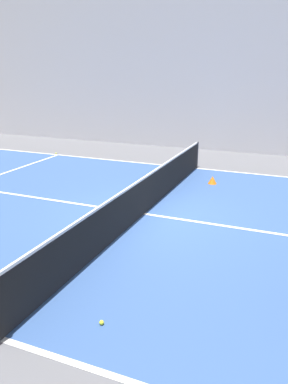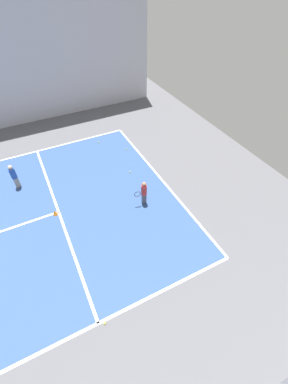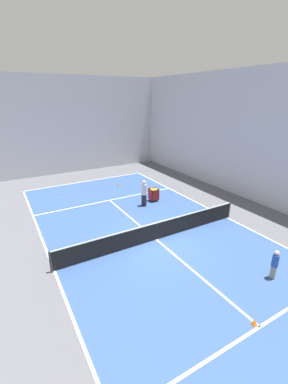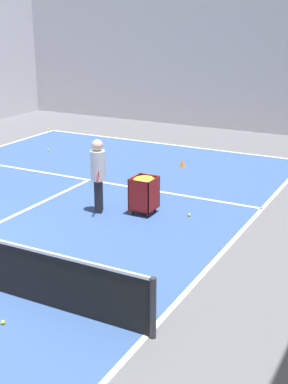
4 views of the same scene
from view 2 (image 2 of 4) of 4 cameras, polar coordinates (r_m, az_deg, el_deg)
name	(u,v)px [view 2 (image 2 of 4)]	position (r m, az deg, el deg)	size (l,w,h in m)	color
line_baseline_near	(160,178)	(12.68, 3.57, 3.21)	(10.10, 0.10, 0.00)	white
line_service_near	(59,212)	(11.64, -18.43, -4.23)	(10.10, 0.10, 0.00)	white
player_near_baseline	(144,192)	(10.92, -0.06, 0.09)	(0.29, 0.59, 1.22)	#4C4C56
child_midcourt	(14,175)	(13.11, -27.00, 3.39)	(0.32, 0.32, 1.27)	gray
training_cone_0	(55,213)	(11.50, -19.19, -4.33)	(0.20, 0.20, 0.25)	orange
tennis_ball_0	(105,323)	(8.78, -8.73, -26.91)	(0.07, 0.07, 0.07)	yellow
tennis_ball_6	(126,149)	(14.58, -3.94, 9.47)	(0.07, 0.07, 0.07)	yellow
tennis_ball_7	(99,142)	(15.35, -10.01, 10.84)	(0.07, 0.07, 0.07)	yellow
tennis_ball_9	(130,172)	(12.98, -3.15, 4.52)	(0.07, 0.07, 0.07)	yellow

